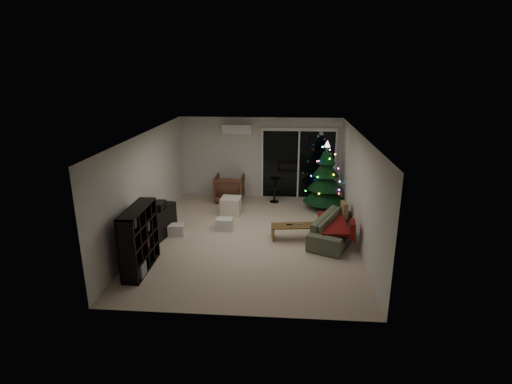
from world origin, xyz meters
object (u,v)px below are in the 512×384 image
media_cabinet (158,223)px  sofa (337,228)px  armchair (229,188)px  bookshelf (131,239)px  coffee_table (296,232)px  christmas_tree (326,176)px

media_cabinet → sofa: 4.30m
media_cabinet → armchair: size_ratio=1.34×
bookshelf → coffee_table: size_ratio=1.14×
media_cabinet → coffee_table: (3.33, 0.10, -0.18)m
media_cabinet → sofa: size_ratio=0.58×
sofa → christmas_tree: bearing=26.9°
media_cabinet → christmas_tree: 4.85m
armchair → sofa: (2.95, -2.71, -0.11)m
christmas_tree → sofa: bearing=-87.4°
coffee_table → christmas_tree: (0.87, 2.25, 0.82)m
armchair → christmas_tree: (2.85, -0.53, 0.60)m
sofa → bookshelf: bearing=136.7°
media_cabinet → armchair: bearing=76.1°
bookshelf → media_cabinet: bearing=112.1°
bookshelf → sofa: 4.67m
armchair → sofa: bearing=137.8°
sofa → christmas_tree: (-0.10, 2.19, 0.71)m
armchair → coffee_table: size_ratio=0.76×
sofa → christmas_tree: christmas_tree is taller
coffee_table → sofa: bearing=-4.0°
sofa → armchair: bearing=71.7°
armchair → christmas_tree: size_ratio=0.44×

